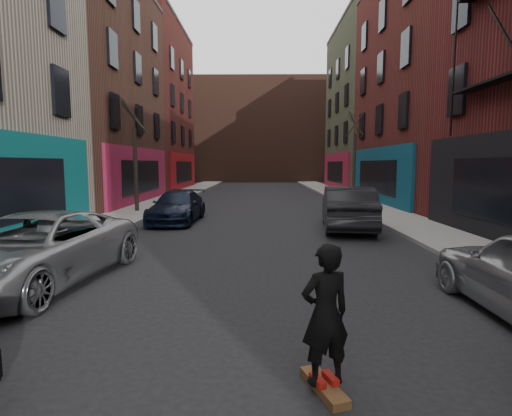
{
  "coord_description": "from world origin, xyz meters",
  "views": [
    {
      "loc": [
        0.1,
        -2.14,
        2.53
      ],
      "look_at": [
        0.01,
        6.12,
        1.6
      ],
      "focal_mm": 28.0,
      "sensor_mm": 36.0,
      "label": 1
    }
  ],
  "objects_px": {
    "tree_left_far": "(135,146)",
    "skateboarder": "(325,314)",
    "tree_right_far": "(355,148)",
    "parked_left_end": "(177,207)",
    "parked_right_end": "(347,208)",
    "parked_left_far": "(34,250)",
    "skateboard": "(324,387)"
  },
  "relations": [
    {
      "from": "tree_left_far",
      "to": "skateboard",
      "type": "xyz_separation_m",
      "value": [
        7.01,
        -15.93,
        -3.33
      ]
    },
    {
      "from": "tree_left_far",
      "to": "tree_right_far",
      "type": "relative_size",
      "value": 0.96
    },
    {
      "from": "parked_left_end",
      "to": "parked_right_end",
      "type": "distance_m",
      "value": 7.15
    },
    {
      "from": "tree_left_far",
      "to": "parked_left_end",
      "type": "height_order",
      "value": "tree_left_far"
    },
    {
      "from": "tree_right_far",
      "to": "skateboard",
      "type": "xyz_separation_m",
      "value": [
        -5.39,
        -21.93,
        -3.48
      ]
    },
    {
      "from": "skateboard",
      "to": "parked_right_end",
      "type": "bearing_deg",
      "value": 57.51
    },
    {
      "from": "tree_right_far",
      "to": "parked_left_far",
      "type": "bearing_deg",
      "value": -120.87
    },
    {
      "from": "tree_right_far",
      "to": "parked_left_far",
      "type": "distance_m",
      "value": 21.23
    },
    {
      "from": "parked_right_end",
      "to": "skateboard",
      "type": "relative_size",
      "value": 6.3
    },
    {
      "from": "parked_left_far",
      "to": "skateboard",
      "type": "xyz_separation_m",
      "value": [
        5.41,
        -3.87,
        -0.7
      ]
    },
    {
      "from": "tree_right_far",
      "to": "parked_right_end",
      "type": "bearing_deg",
      "value": -104.2
    },
    {
      "from": "tree_right_far",
      "to": "skateboarder",
      "type": "height_order",
      "value": "tree_right_far"
    },
    {
      "from": "tree_right_far",
      "to": "parked_left_end",
      "type": "bearing_deg",
      "value": -136.75
    },
    {
      "from": "tree_left_far",
      "to": "skateboarder",
      "type": "relative_size",
      "value": 4.12
    },
    {
      "from": "parked_left_far",
      "to": "skateboard",
      "type": "distance_m",
      "value": 6.69
    },
    {
      "from": "tree_left_far",
      "to": "parked_right_end",
      "type": "xyz_separation_m",
      "value": [
        9.64,
        -4.92,
        -2.55
      ]
    },
    {
      "from": "parked_left_far",
      "to": "parked_left_end",
      "type": "xyz_separation_m",
      "value": [
        1.12,
        8.96,
        -0.08
      ]
    },
    {
      "from": "parked_left_far",
      "to": "tree_left_far",
      "type": "bearing_deg",
      "value": 104.07
    },
    {
      "from": "parked_left_far",
      "to": "skateboarder",
      "type": "height_order",
      "value": "skateboarder"
    },
    {
      "from": "tree_left_far",
      "to": "parked_right_end",
      "type": "bearing_deg",
      "value": -27.03
    },
    {
      "from": "tree_left_far",
      "to": "parked_right_end",
      "type": "distance_m",
      "value": 11.12
    },
    {
      "from": "skateboarder",
      "to": "skateboard",
      "type": "bearing_deg",
      "value": 180.0
    },
    {
      "from": "parked_left_end",
      "to": "skateboarder",
      "type": "relative_size",
      "value": 2.9
    },
    {
      "from": "parked_left_end",
      "to": "parked_right_end",
      "type": "bearing_deg",
      "value": -12.59
    },
    {
      "from": "tree_left_far",
      "to": "parked_left_end",
      "type": "distance_m",
      "value": 4.94
    },
    {
      "from": "tree_left_far",
      "to": "parked_left_far",
      "type": "xyz_separation_m",
      "value": [
        1.6,
        -12.07,
        -2.63
      ]
    },
    {
      "from": "tree_right_far",
      "to": "skateboard",
      "type": "distance_m",
      "value": 22.85
    },
    {
      "from": "parked_right_end",
      "to": "skateboarder",
      "type": "relative_size",
      "value": 3.19
    },
    {
      "from": "tree_right_far",
      "to": "skateboard",
      "type": "relative_size",
      "value": 8.5
    },
    {
      "from": "parked_left_far",
      "to": "parked_right_end",
      "type": "xyz_separation_m",
      "value": [
        8.04,
        7.15,
        0.08
      ]
    },
    {
      "from": "skateboard",
      "to": "parked_left_end",
      "type": "bearing_deg",
      "value": 89.42
    },
    {
      "from": "parked_left_end",
      "to": "skateboard",
      "type": "distance_m",
      "value": 13.54
    }
  ]
}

